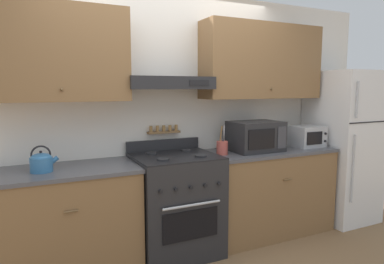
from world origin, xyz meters
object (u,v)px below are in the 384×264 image
stove_range (176,204)px  refrigerator (342,146)px  tea_kettle (42,162)px  utensil_crock (222,147)px  toaster_oven (306,136)px  microwave (256,136)px

stove_range → refrigerator: (2.17, -0.02, 0.41)m
stove_range → tea_kettle: tea_kettle is taller
utensil_crock → toaster_oven: utensil_crock is taller
toaster_oven → tea_kettle: bearing=180.0°
refrigerator → toaster_oven: refrigerator is taller
stove_range → microwave: microwave is taller
toaster_oven → utensil_crock: bearing=179.9°
stove_range → toaster_oven: toaster_oven is taller
stove_range → tea_kettle: (-1.15, -0.00, 0.52)m
toaster_oven → microwave: bearing=178.4°
tea_kettle → utensil_crock: size_ratio=0.76×
tea_kettle → utensil_crock: 1.66m
utensil_crock → toaster_oven: (1.10, -0.00, 0.04)m
stove_range → refrigerator: refrigerator is taller
microwave → toaster_oven: size_ratio=1.56×
stove_range → refrigerator: 2.21m
utensil_crock → refrigerator: bearing=-0.7°
stove_range → tea_kettle: 1.26m
microwave → utensil_crock: (-0.42, -0.02, -0.08)m
tea_kettle → toaster_oven: 2.76m
microwave → utensil_crock: 0.42m
microwave → refrigerator: bearing=-1.8°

